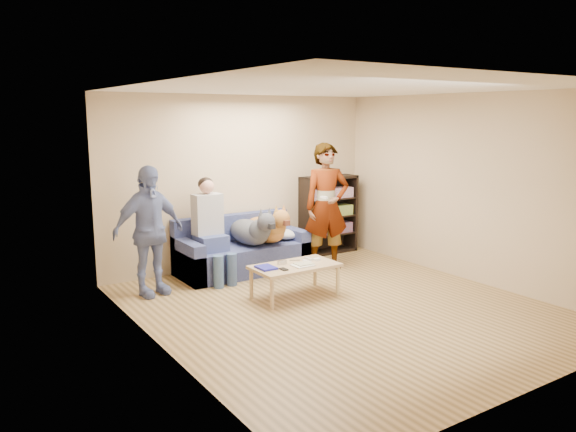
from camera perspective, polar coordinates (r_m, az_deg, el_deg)
ground at (r=6.90m, az=5.55°, el=-9.27°), size 5.00×5.00×0.00m
ceiling at (r=6.52m, az=5.95°, el=12.82°), size 5.00×5.00×0.00m
wall_back at (r=8.65m, az=-4.74°, el=3.56°), size 4.50×0.00×4.50m
wall_front at (r=4.94m, az=24.32°, el=-2.36°), size 4.50×0.00×4.50m
wall_left at (r=5.47m, az=-12.89°, el=-0.54°), size 0.00×5.00×5.00m
wall_right at (r=8.18m, az=18.10°, el=2.70°), size 0.00×5.00×5.00m
blanket at (r=8.59m, az=-0.14°, el=-1.85°), size 0.43×0.36×0.15m
person_standing_right at (r=8.42m, az=3.94°, el=0.97°), size 0.79×0.63×1.90m
person_standing_left at (r=7.37m, az=-13.97°, el=-1.50°), size 1.05×0.59×1.68m
held_controller at (r=8.12m, az=3.69°, el=1.89°), size 0.05×0.13×0.03m
notebook_blue at (r=7.00m, az=-2.25°, el=-5.25°), size 0.20×0.26×0.03m
papers at (r=7.11m, az=1.50°, el=-5.03°), size 0.26×0.20×0.02m
magazine at (r=7.14m, az=1.61°, el=-4.86°), size 0.22×0.17×0.01m
camera_silver at (r=7.19m, az=-0.62°, el=-4.71°), size 0.11×0.06×0.05m
controller_a at (r=7.40m, az=2.08°, el=-4.38°), size 0.04×0.13×0.03m
controller_b at (r=7.38m, az=2.95°, el=-4.42°), size 0.09×0.06×0.03m
headphone_cup_a at (r=7.26m, az=2.11°, el=-4.70°), size 0.07×0.07×0.02m
headphone_cup_b at (r=7.32m, az=1.75°, el=-4.57°), size 0.07×0.07×0.02m
pen_orange at (r=7.03m, az=1.31°, el=-5.25°), size 0.13×0.06×0.01m
pen_black at (r=7.38m, az=0.70°, el=-4.50°), size 0.13×0.08×0.01m
wallet at (r=6.94m, az=-0.45°, el=-5.43°), size 0.07×0.12×0.02m
sofa at (r=8.37m, az=-4.82°, el=-3.77°), size 1.90×0.85×0.82m
person_seated at (r=7.91m, az=-7.86°, el=-0.99°), size 0.40×0.73×1.47m
dog_gray at (r=8.17m, az=-3.66°, el=-1.50°), size 0.42×1.25×0.61m
dog_tan at (r=8.32m, az=-2.06°, el=-1.24°), size 0.43×1.17×0.62m
coffee_table at (r=7.18m, az=0.71°, el=-5.33°), size 1.10×0.60×0.42m
bookshelf at (r=9.44m, az=4.10°, el=0.31°), size 1.00×0.34×1.30m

